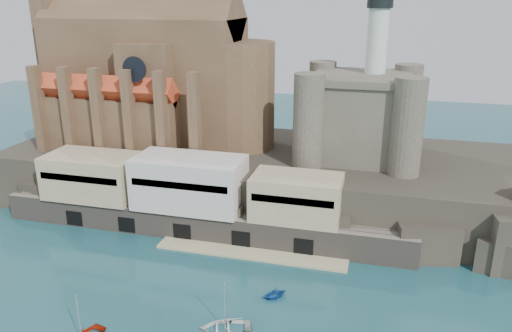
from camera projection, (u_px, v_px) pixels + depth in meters
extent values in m
plane|color=#17454C|center=(196.00, 321.00, 61.41)|extent=(300.00, 300.00, 0.00)
cube|color=black|center=(271.00, 176.00, 96.35)|extent=(100.00, 34.00, 10.00)
cube|color=black|center=(48.00, 198.00, 91.15)|extent=(9.00, 5.00, 6.00)
cube|color=black|center=(127.00, 207.00, 87.26)|extent=(9.00, 5.00, 6.00)
cube|color=black|center=(219.00, 217.00, 83.13)|extent=(9.00, 5.00, 6.00)
cube|color=black|center=(321.00, 229.00, 79.00)|extent=(9.00, 5.00, 6.00)
cube|color=black|center=(426.00, 241.00, 75.11)|extent=(9.00, 5.00, 6.00)
cube|color=#6A6155|center=(200.00, 222.00, 83.19)|extent=(70.00, 6.00, 4.50)
cube|color=tan|center=(251.00, 253.00, 77.33)|extent=(30.00, 4.00, 0.40)
cube|color=black|center=(75.00, 218.00, 86.10)|extent=(3.00, 0.40, 2.60)
cube|color=black|center=(127.00, 225.00, 83.67)|extent=(3.00, 0.40, 2.60)
cube|color=black|center=(182.00, 231.00, 81.24)|extent=(3.00, 0.40, 2.60)
cube|color=black|center=(241.00, 239.00, 78.81)|extent=(3.00, 0.40, 2.60)
cube|color=black|center=(304.00, 246.00, 76.38)|extent=(3.00, 0.40, 2.60)
cube|color=tan|center=(93.00, 175.00, 87.02)|extent=(16.00, 9.00, 7.50)
cube|color=beige|center=(190.00, 182.00, 82.48)|extent=(18.00, 9.00, 8.50)
cube|color=tan|center=(297.00, 197.00, 78.35)|extent=(14.00, 8.00, 7.00)
cube|color=#513A26|center=(147.00, 81.00, 98.98)|extent=(38.00, 14.00, 24.00)
cube|color=#513A26|center=(142.00, 18.00, 95.09)|extent=(38.00, 13.01, 13.01)
cylinder|color=#513A26|center=(238.00, 95.00, 95.01)|extent=(14.00, 14.00, 20.00)
cube|color=#513A26|center=(166.00, 92.00, 98.66)|extent=(10.00, 20.00, 20.00)
cube|color=#513A26|center=(107.00, 125.00, 93.54)|extent=(28.00, 5.00, 10.00)
cube|color=#513A26|center=(152.00, 105.00, 110.91)|extent=(28.00, 5.00, 10.00)
cube|color=#BA3D1F|center=(103.00, 90.00, 91.40)|extent=(28.00, 5.66, 5.66)
cube|color=#BA3D1F|center=(150.00, 75.00, 108.77)|extent=(28.00, 5.66, 5.66)
cube|color=#513A26|center=(62.00, 67.00, 102.95)|extent=(4.00, 10.00, 28.00)
cylinder|color=black|center=(134.00, 69.00, 85.70)|extent=(4.40, 0.30, 4.40)
cube|color=#513A26|center=(39.00, 109.00, 92.74)|extent=(1.60, 2.20, 16.00)
cube|color=#513A26|center=(68.00, 111.00, 91.23)|extent=(1.60, 2.20, 16.00)
cube|color=#513A26|center=(98.00, 113.00, 89.73)|extent=(1.60, 2.20, 16.00)
cube|color=#513A26|center=(129.00, 115.00, 88.22)|extent=(1.60, 2.20, 16.00)
cube|color=#513A26|center=(162.00, 117.00, 86.71)|extent=(1.60, 2.20, 16.00)
cube|color=#513A26|center=(195.00, 119.00, 85.21)|extent=(1.60, 2.20, 16.00)
cube|color=#4E4A3D|center=(360.00, 119.00, 89.48)|extent=(16.00, 16.00, 14.00)
cube|color=#4E4A3D|center=(362.00, 78.00, 87.08)|extent=(17.00, 17.00, 1.20)
cylinder|color=#4E4A3D|center=(308.00, 121.00, 83.79)|extent=(5.20, 5.20, 16.00)
cylinder|color=#4E4A3D|center=(407.00, 127.00, 79.90)|extent=(5.20, 5.20, 16.00)
cylinder|color=#4E4A3D|center=(321.00, 102.00, 98.42)|extent=(5.20, 5.20, 16.00)
cylinder|color=#4E4A3D|center=(406.00, 107.00, 94.53)|extent=(5.20, 5.20, 16.00)
cylinder|color=silver|center=(377.00, 44.00, 86.61)|extent=(3.60, 3.60, 12.00)
cylinder|color=black|center=(380.00, 2.00, 84.34)|extent=(4.40, 4.40, 2.00)
cube|color=black|center=(498.00, 254.00, 72.39)|extent=(6.00, 5.00, 5.00)
imported|color=silver|center=(225.00, 329.00, 59.92)|extent=(2.66, 4.62, 6.22)
imported|color=#154591|center=(275.00, 297.00, 66.29)|extent=(3.29, 3.34, 3.37)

